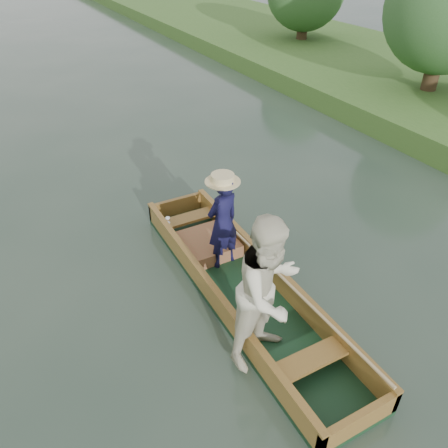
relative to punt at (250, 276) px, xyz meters
name	(u,v)px	position (x,y,z in m)	size (l,w,h in m)	color
ground	(243,296)	(0.15, 0.40, -0.76)	(120.00, 120.00, 0.00)	#283D30
trees_far	(71,23)	(0.00, 9.29, 1.72)	(22.89, 13.20, 4.46)	#47331E
punt	(250,276)	(0.00, 0.00, 0.00)	(1.45, 5.00, 2.12)	#13321B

